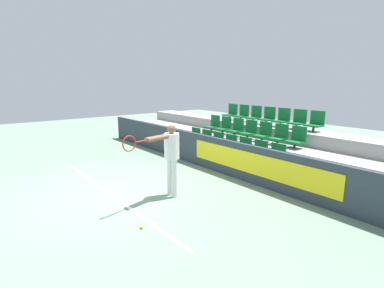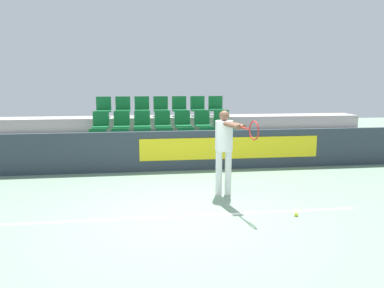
% 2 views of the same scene
% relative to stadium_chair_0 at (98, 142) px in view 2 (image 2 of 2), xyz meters
% --- Properties ---
extents(ground_plane, '(30.00, 30.00, 0.00)m').
position_rel_stadium_chair_0_xyz_m(ground_plane, '(1.75, -3.89, -0.65)').
color(ground_plane, gray).
extents(court_baseline, '(6.26, 0.08, 0.01)m').
position_rel_stadium_chair_0_xyz_m(court_baseline, '(1.75, -3.92, -0.65)').
color(court_baseline, white).
rests_on(court_baseline, ground).
extents(barrier_wall, '(12.92, 0.14, 1.00)m').
position_rel_stadium_chair_0_xyz_m(barrier_wall, '(1.79, -0.67, -0.15)').
color(barrier_wall, '#2D3842').
rests_on(barrier_wall, ground).
extents(bleacher_tier_front, '(12.52, 0.92, 0.38)m').
position_rel_stadium_chair_0_xyz_m(bleacher_tier_front, '(1.75, -0.12, -0.46)').
color(bleacher_tier_front, '#9E9E99').
rests_on(bleacher_tier_front, ground).
extents(bleacher_tier_middle, '(12.52, 0.92, 0.76)m').
position_rel_stadium_chair_0_xyz_m(bleacher_tier_middle, '(1.75, 0.80, -0.27)').
color(bleacher_tier_middle, '#9E9E99').
rests_on(bleacher_tier_middle, ground).
extents(bleacher_tier_back, '(12.52, 0.92, 1.14)m').
position_rel_stadium_chair_0_xyz_m(bleacher_tier_back, '(1.75, 1.72, -0.08)').
color(bleacher_tier_back, '#9E9E99').
rests_on(bleacher_tier_back, ground).
extents(stadium_chair_0, '(0.45, 0.41, 0.61)m').
position_rel_stadium_chair_0_xyz_m(stadium_chair_0, '(0.00, 0.00, 0.00)').
color(stadium_chair_0, '#333333').
rests_on(stadium_chair_0, bleacher_tier_front).
extents(stadium_chair_1, '(0.45, 0.41, 0.61)m').
position_rel_stadium_chair_0_xyz_m(stadium_chair_1, '(0.58, 0.00, 0.00)').
color(stadium_chair_1, '#333333').
rests_on(stadium_chair_1, bleacher_tier_front).
extents(stadium_chair_2, '(0.45, 0.41, 0.61)m').
position_rel_stadium_chair_0_xyz_m(stadium_chair_2, '(1.17, 0.00, 0.00)').
color(stadium_chair_2, '#333333').
rests_on(stadium_chair_2, bleacher_tier_front).
extents(stadium_chair_3, '(0.45, 0.41, 0.61)m').
position_rel_stadium_chair_0_xyz_m(stadium_chair_3, '(1.75, 0.00, 0.00)').
color(stadium_chair_3, '#333333').
rests_on(stadium_chair_3, bleacher_tier_front).
extents(stadium_chair_4, '(0.45, 0.41, 0.61)m').
position_rel_stadium_chair_0_xyz_m(stadium_chair_4, '(2.33, 0.00, 0.00)').
color(stadium_chair_4, '#333333').
rests_on(stadium_chair_4, bleacher_tier_front).
extents(stadium_chair_5, '(0.45, 0.41, 0.61)m').
position_rel_stadium_chair_0_xyz_m(stadium_chair_5, '(2.91, 0.00, 0.00)').
color(stadium_chair_5, '#333333').
rests_on(stadium_chair_5, bleacher_tier_front).
extents(stadium_chair_6, '(0.45, 0.41, 0.61)m').
position_rel_stadium_chair_0_xyz_m(stadium_chair_6, '(3.50, 0.00, 0.00)').
color(stadium_chair_6, '#333333').
rests_on(stadium_chair_6, bleacher_tier_front).
extents(stadium_chair_7, '(0.45, 0.41, 0.61)m').
position_rel_stadium_chair_0_xyz_m(stadium_chair_7, '(0.00, 0.92, 0.38)').
color(stadium_chair_7, '#333333').
rests_on(stadium_chair_7, bleacher_tier_middle).
extents(stadium_chair_8, '(0.45, 0.41, 0.61)m').
position_rel_stadium_chair_0_xyz_m(stadium_chair_8, '(0.58, 0.92, 0.38)').
color(stadium_chair_8, '#333333').
rests_on(stadium_chair_8, bleacher_tier_middle).
extents(stadium_chair_9, '(0.45, 0.41, 0.61)m').
position_rel_stadium_chair_0_xyz_m(stadium_chair_9, '(1.17, 0.92, 0.38)').
color(stadium_chair_9, '#333333').
rests_on(stadium_chair_9, bleacher_tier_middle).
extents(stadium_chair_10, '(0.45, 0.41, 0.61)m').
position_rel_stadium_chair_0_xyz_m(stadium_chair_10, '(1.75, 0.92, 0.38)').
color(stadium_chair_10, '#333333').
rests_on(stadium_chair_10, bleacher_tier_middle).
extents(stadium_chair_11, '(0.45, 0.41, 0.61)m').
position_rel_stadium_chair_0_xyz_m(stadium_chair_11, '(2.33, 0.92, 0.38)').
color(stadium_chair_11, '#333333').
rests_on(stadium_chair_11, bleacher_tier_middle).
extents(stadium_chair_12, '(0.45, 0.41, 0.61)m').
position_rel_stadium_chair_0_xyz_m(stadium_chair_12, '(2.91, 0.92, 0.38)').
color(stadium_chair_12, '#333333').
rests_on(stadium_chair_12, bleacher_tier_middle).
extents(stadium_chair_13, '(0.45, 0.41, 0.61)m').
position_rel_stadium_chair_0_xyz_m(stadium_chair_13, '(3.50, 0.92, 0.38)').
color(stadium_chair_13, '#333333').
rests_on(stadium_chair_13, bleacher_tier_middle).
extents(stadium_chair_14, '(0.45, 0.41, 0.61)m').
position_rel_stadium_chair_0_xyz_m(stadium_chair_14, '(0.00, 1.85, 0.76)').
color(stadium_chair_14, '#333333').
rests_on(stadium_chair_14, bleacher_tier_back).
extents(stadium_chair_15, '(0.45, 0.41, 0.61)m').
position_rel_stadium_chair_0_xyz_m(stadium_chair_15, '(0.58, 1.85, 0.76)').
color(stadium_chair_15, '#333333').
rests_on(stadium_chair_15, bleacher_tier_back).
extents(stadium_chair_16, '(0.45, 0.41, 0.61)m').
position_rel_stadium_chair_0_xyz_m(stadium_chair_16, '(1.17, 1.85, 0.76)').
color(stadium_chair_16, '#333333').
rests_on(stadium_chair_16, bleacher_tier_back).
extents(stadium_chair_17, '(0.45, 0.41, 0.61)m').
position_rel_stadium_chair_0_xyz_m(stadium_chair_17, '(1.75, 1.85, 0.76)').
color(stadium_chair_17, '#333333').
rests_on(stadium_chair_17, bleacher_tier_back).
extents(stadium_chair_18, '(0.45, 0.41, 0.61)m').
position_rel_stadium_chair_0_xyz_m(stadium_chair_18, '(2.33, 1.85, 0.76)').
color(stadium_chair_18, '#333333').
rests_on(stadium_chair_18, bleacher_tier_back).
extents(stadium_chair_19, '(0.45, 0.41, 0.61)m').
position_rel_stadium_chair_0_xyz_m(stadium_chair_19, '(2.91, 1.85, 0.76)').
color(stadium_chair_19, '#333333').
rests_on(stadium_chair_19, bleacher_tier_back).
extents(stadium_chair_20, '(0.45, 0.41, 0.61)m').
position_rel_stadium_chair_0_xyz_m(stadium_chair_20, '(3.50, 1.85, 0.76)').
color(stadium_chair_20, '#333333').
rests_on(stadium_chair_20, bleacher_tier_back).
extents(tennis_player, '(0.46, 1.49, 1.67)m').
position_rel_stadium_chair_0_xyz_m(tennis_player, '(2.75, -2.88, 0.39)').
color(tennis_player, silver).
rests_on(tennis_player, ground).
extents(tennis_ball, '(0.07, 0.07, 0.07)m').
position_rel_stadium_chair_0_xyz_m(tennis_ball, '(3.69, -4.15, -0.62)').
color(tennis_ball, '#CCDB33').
rests_on(tennis_ball, ground).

